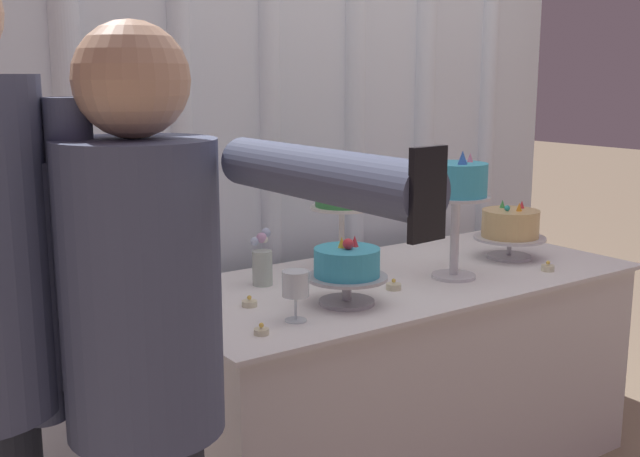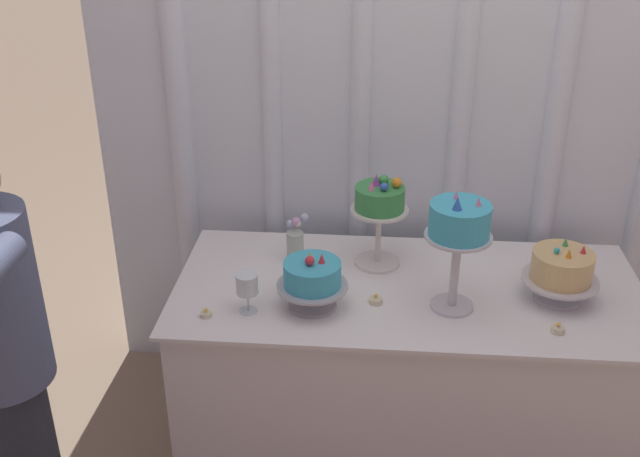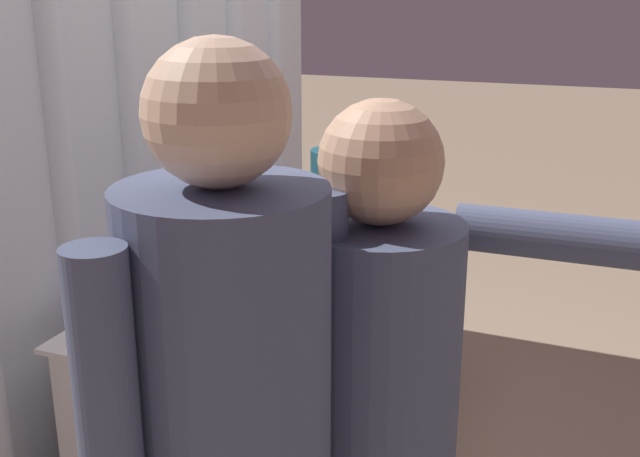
% 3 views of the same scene
% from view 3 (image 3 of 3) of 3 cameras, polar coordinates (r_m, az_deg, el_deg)
% --- Properties ---
extents(ground_plane, '(24.00, 24.00, 0.00)m').
position_cam_3_polar(ground_plane, '(3.10, -0.14, -15.99)').
color(ground_plane, gray).
extents(draped_curtain, '(2.63, 0.16, 2.72)m').
position_cam_3_polar(draped_curtain, '(2.87, -11.99, 12.13)').
color(draped_curtain, silver).
rests_on(draped_curtain, ground_plane).
extents(cake_table, '(1.75, 0.81, 0.74)m').
position_cam_3_polar(cake_table, '(2.94, -1.98, -9.53)').
color(cake_table, white).
rests_on(cake_table, ground_plane).
extents(cake_display_leftmost, '(0.25, 0.25, 0.21)m').
position_cam_3_polar(cake_display_leftmost, '(2.40, -1.84, -3.28)').
color(cake_display_leftmost, '#B2B2B7').
rests_on(cake_display_leftmost, cake_table).
extents(cake_display_midleft, '(0.22, 0.22, 0.38)m').
position_cam_3_polar(cake_display_midleft, '(2.69, -6.47, 2.01)').
color(cake_display_midleft, silver).
rests_on(cake_display_midleft, cake_table).
extents(cake_display_midright, '(0.23, 0.23, 0.45)m').
position_cam_3_polar(cake_display_midright, '(2.79, 1.45, 4.05)').
color(cake_display_midright, silver).
rests_on(cake_display_midright, cake_table).
extents(cake_display_rightmost, '(0.27, 0.27, 0.22)m').
position_cam_3_polar(cake_display_rightmost, '(3.22, 2.29, 2.29)').
color(cake_display_rightmost, silver).
rests_on(cake_display_rightmost, cake_table).
extents(wine_glass, '(0.08, 0.08, 0.15)m').
position_cam_3_polar(wine_glass, '(2.19, -2.92, -5.61)').
color(wine_glass, silver).
rests_on(wine_glass, cake_table).
extents(flower_vase, '(0.09, 0.08, 0.19)m').
position_cam_3_polar(flower_vase, '(2.48, -10.06, -3.81)').
color(flower_vase, '#B2C1B2').
rests_on(flower_vase, cake_table).
extents(tealight_far_left, '(0.04, 0.04, 0.03)m').
position_cam_3_polar(tealight_far_left, '(2.10, -3.36, -9.65)').
color(tealight_far_left, beige).
rests_on(tealight_far_left, cake_table).
extents(tealight_near_left, '(0.05, 0.05, 0.03)m').
position_cam_3_polar(tealight_near_left, '(2.29, -7.94, -7.42)').
color(tealight_near_left, beige).
rests_on(tealight_near_left, cake_table).
extents(tealight_near_right, '(0.05, 0.05, 0.04)m').
position_cam_3_polar(tealight_near_right, '(2.64, -0.71, -3.70)').
color(tealight_near_right, beige).
rests_on(tealight_near_right, cake_table).
extents(tealight_far_right, '(0.05, 0.05, 0.04)m').
position_cam_3_polar(tealight_far_right, '(3.15, 5.78, -0.22)').
color(tealight_far_right, beige).
rests_on(tealight_far_right, cake_table).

